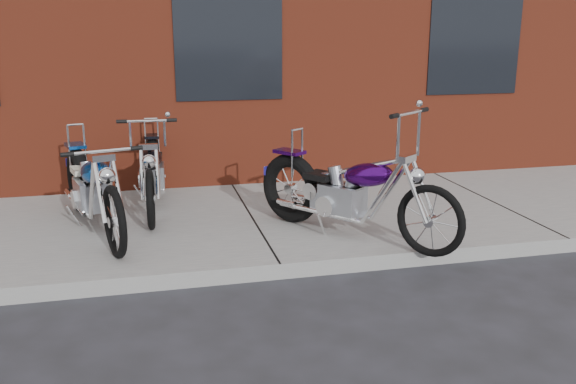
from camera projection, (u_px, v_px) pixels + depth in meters
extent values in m
plane|color=#242426|center=(280.00, 280.00, 5.52)|extent=(120.00, 120.00, 0.00)
cube|color=gray|center=(251.00, 223.00, 6.92)|extent=(22.00, 3.00, 0.15)
torus|color=black|center=(302.00, 191.00, 6.51)|extent=(0.58, 0.70, 0.76)
torus|color=black|center=(446.00, 224.00, 5.50)|extent=(0.47, 0.59, 0.69)
cube|color=#959AA9|center=(355.00, 203.00, 6.10)|extent=(0.49, 0.52, 0.32)
ellipsoid|color=#380759|center=(382.00, 177.00, 5.84)|extent=(0.57, 0.63, 0.32)
cube|color=black|center=(333.00, 178.00, 6.21)|extent=(0.38, 0.39, 0.06)
cylinder|color=white|center=(435.00, 192.00, 5.51)|extent=(0.22, 0.27, 0.57)
cylinder|color=white|center=(426.00, 114.00, 5.41)|extent=(0.48, 0.38, 0.03)
cylinder|color=white|center=(309.00, 155.00, 6.35)|extent=(0.03, 0.03, 0.51)
cylinder|color=white|center=(343.00, 209.00, 6.37)|extent=(0.61, 0.79, 0.05)
torus|color=black|center=(82.00, 183.00, 6.83)|extent=(0.35, 0.77, 0.76)
torus|color=black|center=(119.00, 226.00, 5.44)|extent=(0.26, 0.68, 0.68)
cube|color=#959AA9|center=(95.00, 198.00, 6.26)|extent=(0.40, 0.49, 0.32)
ellipsoid|color=#1250AA|center=(99.00, 175.00, 5.94)|extent=(0.42, 0.63, 0.32)
cube|color=beige|center=(87.00, 173.00, 6.44)|extent=(0.32, 0.35, 0.06)
cylinder|color=white|center=(113.00, 193.00, 5.48)|extent=(0.12, 0.31, 0.57)
cylinder|color=white|center=(107.00, 154.00, 5.51)|extent=(0.57, 0.19, 0.03)
cylinder|color=white|center=(80.00, 149.00, 6.66)|extent=(0.03, 0.03, 0.51)
cylinder|color=white|center=(103.00, 204.00, 6.55)|extent=(0.31, 0.93, 0.05)
torus|color=black|center=(153.00, 168.00, 7.71)|extent=(0.17, 0.72, 0.71)
torus|color=black|center=(150.00, 203.00, 6.25)|extent=(0.10, 0.65, 0.64)
cube|color=#959AA9|center=(152.00, 180.00, 7.11)|extent=(0.29, 0.41, 0.30)
ellipsoid|color=black|center=(150.00, 161.00, 6.78)|extent=(0.28, 0.56, 0.30)
cube|color=black|center=(152.00, 159.00, 7.31)|extent=(0.25, 0.29, 0.06)
cylinder|color=white|center=(149.00, 176.00, 6.30)|extent=(0.05, 0.29, 0.53)
cylinder|color=white|center=(146.00, 122.00, 6.28)|extent=(0.55, 0.05, 0.03)
cylinder|color=white|center=(152.00, 139.00, 7.54)|extent=(0.02, 0.02, 0.48)
cylinder|color=white|center=(163.00, 186.00, 7.38)|extent=(0.09, 0.89, 0.05)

